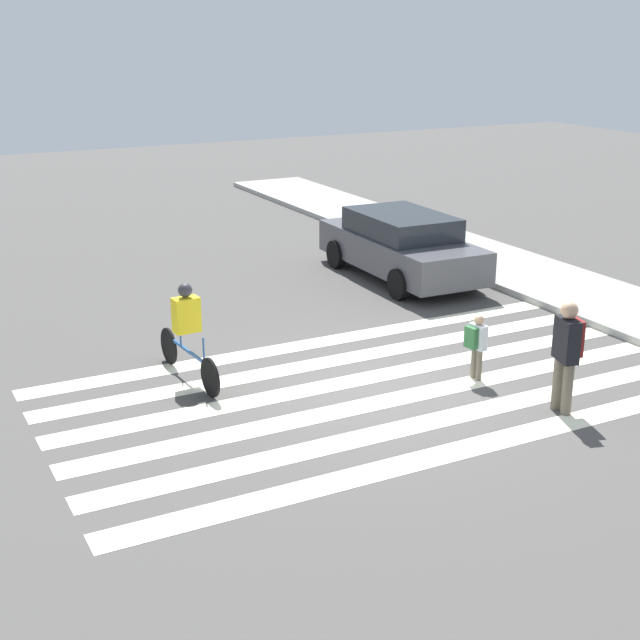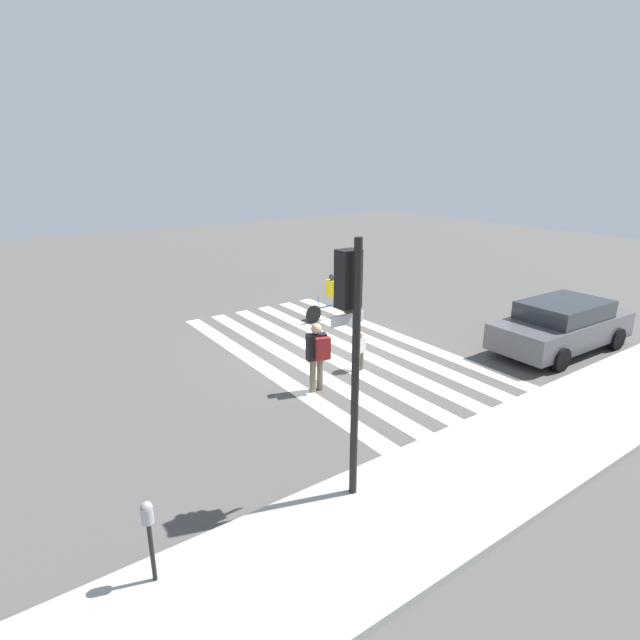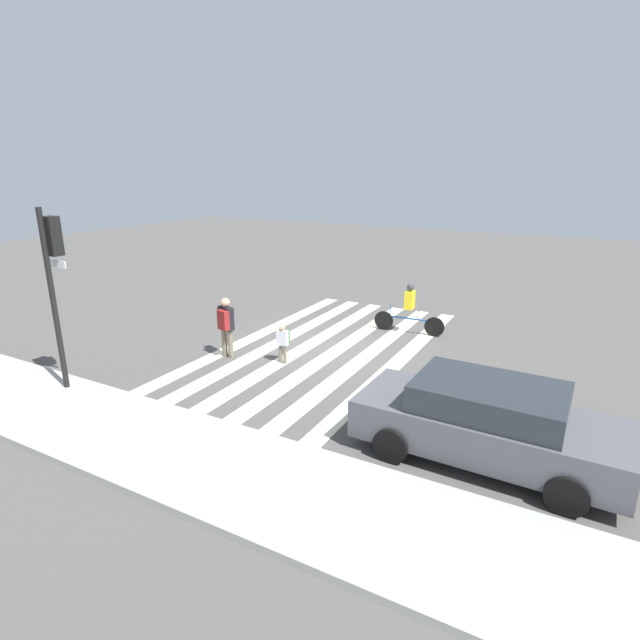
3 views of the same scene
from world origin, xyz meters
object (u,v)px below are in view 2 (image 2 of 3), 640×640
Objects in this scene: parking_meter at (149,525)px; pedestrian_adult_blue_shirt at (360,348)px; cyclist_mid_street at (332,294)px; pedestrian_child_with_backpack at (318,352)px; traffic_light at (351,323)px; car_parked_far_curb at (562,325)px.

pedestrian_adult_blue_shirt is (-6.52, -3.87, -0.35)m from parking_meter.
cyclist_mid_street is (-2.08, -3.99, 0.24)m from pedestrian_adult_blue_shirt.
pedestrian_child_with_backpack is 1.56× the size of pedestrian_adult_blue_shirt.
pedestrian_child_with_backpack is at bearing -144.78° from parking_meter.
cyclist_mid_street is at bearing -137.56° from parking_meter.
traffic_light is at bearing -101.87° from pedestrian_child_with_backpack.
pedestrian_child_with_backpack is at bearing 5.37° from pedestrian_adult_blue_shirt.
pedestrian_child_with_backpack is 1.66m from pedestrian_adult_blue_shirt.
pedestrian_adult_blue_shirt is at bearing -149.31° from parking_meter.
traffic_light is 3.70m from parking_meter.
pedestrian_child_with_backpack is 5.69m from cyclist_mid_street.
parking_meter is 0.58× the size of cyclist_mid_street.
cyclist_mid_street reaches higher than car_parked_far_curb.
traffic_light is 0.92× the size of car_parked_far_curb.
car_parked_far_curb is at bearing 1.94° from pedestrian_child_with_backpack.
cyclist_mid_street is at bearing -58.82° from car_parked_far_curb.
traffic_light is 3.23× the size of parking_meter.
traffic_light is at bearing 11.69° from car_parked_far_curb.
parking_meter is 0.78× the size of pedestrian_child_with_backpack.
traffic_light reaches higher than pedestrian_child_with_backpack.
car_parked_far_curb is at bearing 150.58° from pedestrian_adult_blue_shirt.
pedestrian_child_with_backpack is at bearing 46.28° from cyclist_mid_street.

